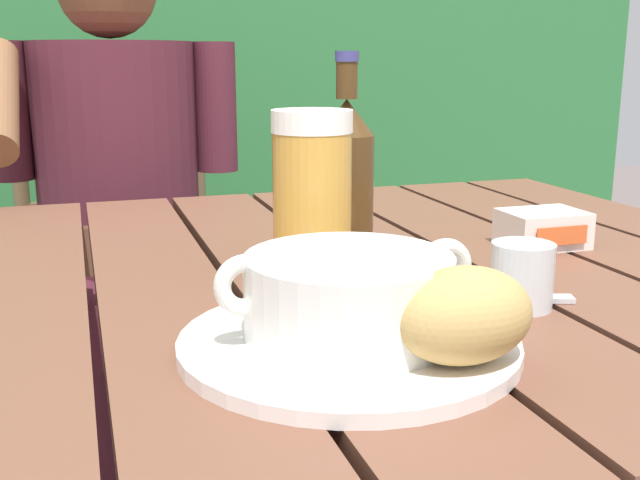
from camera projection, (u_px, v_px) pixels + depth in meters
name	position (u px, v px, depth m)	size (l,w,h in m)	color
dining_table	(285.00, 342.00, 0.89)	(1.27, 0.98, 0.75)	brown
chair_near_diner	(122.00, 283.00, 1.75)	(0.45, 0.46, 0.94)	brown
person_eating	(119.00, 194.00, 1.51)	(0.48, 0.47, 1.22)	#4F1E2B
serving_plate	(348.00, 343.00, 0.63)	(0.28, 0.28, 0.01)	white
soup_bowl	(349.00, 294.00, 0.62)	(0.22, 0.17, 0.08)	white
bread_roll	(463.00, 315.00, 0.57)	(0.13, 0.11, 0.07)	tan
beer_glass	(312.00, 197.00, 0.80)	(0.09, 0.09, 0.18)	gold
beer_bottle	(346.00, 176.00, 0.90)	(0.07, 0.07, 0.24)	#4B3116
water_glass_small	(522.00, 276.00, 0.73)	(0.06, 0.06, 0.06)	silver
butter_tub	(544.00, 229.00, 0.96)	(0.10, 0.08, 0.05)	white
table_knife	(470.00, 297.00, 0.75)	(0.16, 0.07, 0.01)	silver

